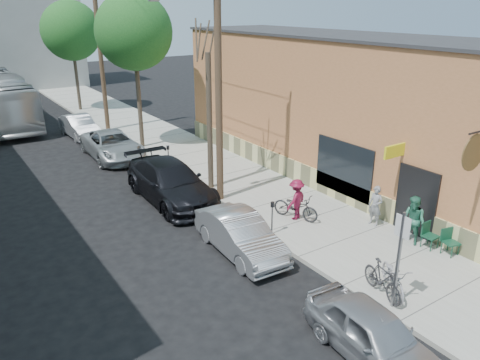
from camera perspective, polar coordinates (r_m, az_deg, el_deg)
ground at (r=14.55m, az=1.03°, el=-12.01°), size 120.00×120.00×0.00m
sidewalk at (r=25.09m, az=-5.44°, el=2.52°), size 4.50×58.00×0.15m
cafe_building at (r=22.43m, az=12.78°, el=8.45°), size 6.60×20.20×6.61m
sign_post at (r=12.95m, az=18.86°, el=-8.27°), size 0.07×0.45×2.80m
parking_meter_near at (r=16.50m, az=3.96°, el=-4.00°), size 0.14×0.14×1.24m
parking_meter_far at (r=23.17m, az=-8.74°, el=3.17°), size 0.14×0.14×1.24m
utility_pole_near at (r=18.38m, az=-2.82°, el=13.00°), size 3.57×0.28×10.00m
utility_pole_far at (r=31.13m, az=-16.72°, el=15.22°), size 1.80×0.28×10.00m
tree_bare at (r=20.17m, az=-3.73°, el=6.95°), size 0.24×0.24×5.87m
tree_leafy_mid at (r=26.62m, az=-12.81°, el=17.22°), size 4.10×4.10×8.39m
tree_leafy_far at (r=38.22m, az=-19.91°, el=16.73°), size 4.33×4.33×8.02m
patio_chair_a at (r=16.98m, az=22.20°, el=-6.33°), size 0.51×0.51×0.88m
patio_chair_b at (r=16.81m, az=24.33°, el=-6.94°), size 0.61×0.61×0.88m
patron_grey at (r=17.89m, az=16.17°, el=-3.04°), size 0.42×0.59×1.52m
patron_green at (r=16.89m, az=20.39°, el=-4.66°), size 0.68×0.85×1.70m
cyclist at (r=17.80m, az=6.87°, el=-2.35°), size 1.15×0.86×1.58m
cyclist_bike at (r=17.92m, az=6.82°, el=-3.26°), size 1.29×1.95×0.97m
parked_bike_a at (r=13.91m, az=16.98°, el=-11.51°), size 0.88×1.75×1.01m
parked_bike_b at (r=14.17m, az=18.21°, el=-11.22°), size 1.49×1.83×0.93m
car_0 at (r=11.86m, az=15.98°, el=-17.70°), size 1.79×3.89×1.29m
car_1 at (r=15.63m, az=0.01°, el=-6.69°), size 1.66×4.17×1.35m
car_2 at (r=19.90m, az=-8.46°, el=-0.26°), size 2.39×5.69×1.64m
car_3 at (r=26.21m, az=-15.29°, el=4.12°), size 2.54×5.22×1.43m
car_4 at (r=31.11m, az=-18.98°, el=6.21°), size 1.58×4.16×1.35m
bus at (r=36.43m, az=-27.01°, el=8.71°), size 2.94×12.15×3.38m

